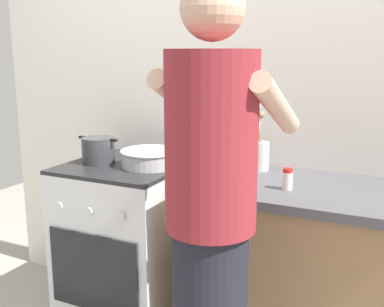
% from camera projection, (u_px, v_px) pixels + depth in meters
% --- Properties ---
extents(back_wall, '(3.20, 0.10, 2.50)m').
position_uv_depth(back_wall, '(249.00, 95.00, 2.41)').
color(back_wall, silver).
rests_on(back_wall, ground).
extents(countertop, '(1.00, 0.60, 0.90)m').
position_uv_depth(countertop, '(293.00, 279.00, 2.12)').
color(countertop, '#99724C').
rests_on(countertop, ground).
extents(stove_range, '(0.60, 0.62, 0.90)m').
position_uv_depth(stove_range, '(128.00, 245.00, 2.50)').
color(stove_range, silver).
rests_on(stove_range, ground).
extents(pot, '(0.24, 0.17, 0.14)m').
position_uv_depth(pot, '(98.00, 150.00, 2.42)').
color(pot, '#38383D').
rests_on(pot, stove_range).
extents(mixing_bowl, '(0.30, 0.30, 0.09)m').
position_uv_depth(mixing_bowl, '(150.00, 157.00, 2.35)').
color(mixing_bowl, '#B7B7BC').
rests_on(mixing_bowl, stove_range).
extents(utensil_crock, '(0.10, 0.10, 0.33)m').
position_uv_depth(utensil_crock, '(259.00, 152.00, 2.27)').
color(utensil_crock, silver).
rests_on(utensil_crock, countertop).
extents(spice_bottle, '(0.04, 0.04, 0.09)m').
position_uv_depth(spice_bottle, '(287.00, 179.00, 1.95)').
color(spice_bottle, silver).
rests_on(spice_bottle, countertop).
extents(person, '(0.41, 0.50, 1.70)m').
position_uv_depth(person, '(211.00, 239.00, 1.55)').
color(person, black).
rests_on(person, ground).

